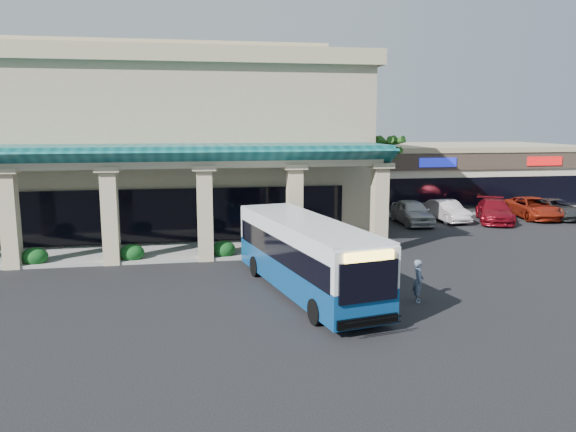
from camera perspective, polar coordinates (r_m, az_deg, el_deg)
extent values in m
plane|color=black|center=(23.67, -0.59, -7.19)|extent=(110.00, 110.00, 0.00)
imported|color=slate|center=(22.09, 13.10, -6.43)|extent=(0.57, 0.70, 1.66)
imported|color=#A6A6A6|center=(38.84, 12.49, 0.40)|extent=(2.21, 4.94, 1.65)
imported|color=silver|center=(40.59, 15.81, 0.51)|extent=(1.78, 4.50, 1.46)
imported|color=maroon|center=(41.27, 20.24, 0.49)|extent=(4.02, 5.73, 1.54)
imported|color=#9D2410|center=(43.94, 23.64, 0.76)|extent=(3.03, 5.63, 1.50)
imported|color=#313334|center=(44.56, 25.43, 0.68)|extent=(2.62, 5.15, 1.39)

